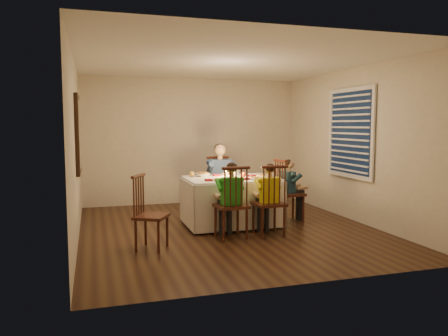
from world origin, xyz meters
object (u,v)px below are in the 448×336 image
object	(u,v)px
chair_end	(289,221)
child_green	(231,238)
chair_near_left	(231,238)
dining_table	(231,191)
chair_near_right	(268,235)
chair_extra	(152,249)
serving_bowl	(203,175)
chair_adult	(220,215)
child_teal	(289,221)
child_yellow	(268,235)
adult	(220,215)

from	to	relation	value
chair_end	child_green	distance (m)	1.52
chair_near_left	chair_end	xyz separation A→B (m)	(1.30, 0.78, 0.00)
dining_table	chair_near_left	xyz separation A→B (m)	(-0.26, -0.80, -0.56)
chair_near_right	chair_extra	distance (m)	1.78
serving_bowl	chair_adult	bearing A→B (deg)	48.95
chair_end	chair_extra	xyz separation A→B (m)	(-2.47, -1.01, 0.00)
chair_near_right	chair_extra	size ratio (longest dim) A/B	1.07
dining_table	child_teal	size ratio (longest dim) A/B	1.42
chair_extra	serving_bowl	distance (m)	1.86
chair_extra	child_yellow	size ratio (longest dim) A/B	0.92
chair_near_right	adult	xyz separation A→B (m)	(-0.28, 1.61, 0.00)
dining_table	chair_near_right	bearing A→B (deg)	-67.04
chair_near_right	serving_bowl	size ratio (longest dim) A/B	4.61
chair_near_right	child_green	size ratio (longest dim) A/B	0.96
adult	chair_near_right	bearing A→B (deg)	-77.46
chair_near_left	child_yellow	bearing A→B (deg)	176.63
chair_near_right	child_teal	world-z (taller)	chair_near_right
chair_near_left	serving_bowl	world-z (taller)	serving_bowl
dining_table	chair_near_right	distance (m)	1.02
chair_extra	adult	size ratio (longest dim) A/B	0.77
chair_extra	child_green	size ratio (longest dim) A/B	0.89
serving_bowl	adult	bearing A→B (deg)	48.95
dining_table	chair_end	size ratio (longest dim) A/B	1.41
dining_table	chair_extra	distance (m)	1.85
chair_adult	chair_near_right	size ratio (longest dim) A/B	1.00
adult	child_teal	bearing A→B (deg)	-37.59
chair_end	serving_bowl	distance (m)	1.68
child_yellow	serving_bowl	distance (m)	1.54
chair_end	chair_extra	bearing A→B (deg)	109.00
chair_near_right	serving_bowl	distance (m)	1.54
chair_adult	dining_table	bearing A→B (deg)	-91.20
chair_near_left	child_yellow	distance (m)	0.59
chair_near_left	adult	distance (m)	1.65
chair_end	serving_bowl	world-z (taller)	serving_bowl
chair_end	adult	distance (m)	1.29
child_teal	serving_bowl	size ratio (longest dim) A/B	4.58
child_yellow	serving_bowl	world-z (taller)	serving_bowl
chair_extra	chair_adult	bearing A→B (deg)	-9.79
child_green	child_teal	xyz separation A→B (m)	(1.30, 0.78, 0.00)
chair_adult	chair_near_right	world-z (taller)	same
chair_adult	chair_near_left	bearing A→B (deg)	-98.31
chair_near_right	child_green	bearing A→B (deg)	-0.78
chair_extra	child_yellow	xyz separation A→B (m)	(1.77, 0.24, 0.00)
child_green	serving_bowl	size ratio (longest dim) A/B	4.81
child_green	child_yellow	size ratio (longest dim) A/B	1.03
child_yellow	chair_extra	bearing A→B (deg)	6.12
dining_table	chair_near_left	distance (m)	1.01
chair_adult	child_teal	xyz separation A→B (m)	(0.99, -0.83, 0.00)
chair_near_left	child_yellow	size ratio (longest dim) A/B	0.99
adult	chair_near_left	bearing A→B (deg)	-98.31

